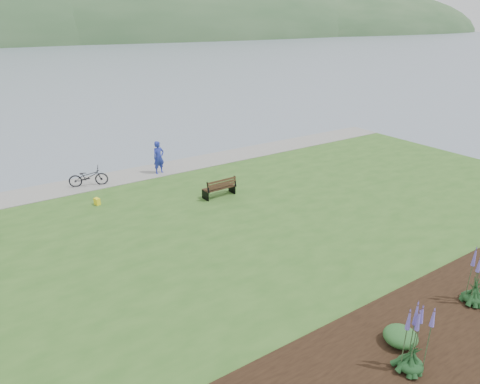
# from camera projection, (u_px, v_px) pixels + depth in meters

# --- Properties ---
(ground) EXTENTS (600.00, 600.00, 0.00)m
(ground) POSITION_uv_depth(u_px,v_px,m) (218.00, 225.00, 18.17)
(ground) COLOR slate
(ground) RESTS_ON ground
(lawn) EXTENTS (34.00, 20.00, 0.40)m
(lawn) POSITION_uv_depth(u_px,v_px,m) (244.00, 239.00, 16.55)
(lawn) COLOR #305B20
(lawn) RESTS_ON ground
(shoreline_path) EXTENTS (34.00, 2.20, 0.03)m
(shoreline_path) POSITION_uv_depth(u_px,v_px,m) (153.00, 171.00, 23.35)
(shoreline_path) COLOR gray
(shoreline_path) RESTS_ON lawn
(far_hillside) EXTENTS (580.00, 80.00, 38.00)m
(far_hillside) POSITION_uv_depth(u_px,v_px,m) (31.00, 42.00, 159.77)
(far_hillside) COLOR #2F532E
(far_hillside) RESTS_ON ground
(park_bench) EXTENTS (1.56, 0.67, 0.95)m
(park_bench) POSITION_uv_depth(u_px,v_px,m) (220.00, 187.00, 19.83)
(park_bench) COLOR #301E12
(park_bench) RESTS_ON lawn
(person) EXTENTS (0.83, 0.64, 2.09)m
(person) POSITION_uv_depth(u_px,v_px,m) (159.00, 155.00, 22.65)
(person) COLOR #222D9C
(person) RESTS_ON lawn
(bicycle_a) EXTENTS (1.18, 1.98, 0.98)m
(bicycle_a) POSITION_uv_depth(u_px,v_px,m) (88.00, 177.00, 21.12)
(bicycle_a) COLOR black
(bicycle_a) RESTS_ON lawn
(pannier) EXTENTS (0.25, 0.32, 0.31)m
(pannier) POSITION_uv_depth(u_px,v_px,m) (97.00, 201.00, 19.10)
(pannier) COLOR yellow
(pannier) RESTS_ON lawn
(echium_4) EXTENTS (0.62, 0.62, 2.23)m
(echium_4) POSITION_uv_depth(u_px,v_px,m) (415.00, 337.00, 9.74)
(echium_4) COLOR #123318
(echium_4) RESTS_ON garden_bed
(echium_5) EXTENTS (0.62, 0.62, 1.99)m
(echium_5) POSITION_uv_depth(u_px,v_px,m) (478.00, 277.00, 12.19)
(echium_5) COLOR #123318
(echium_5) RESTS_ON garden_bed
(shrub_0) EXTENTS (0.86, 0.86, 0.43)m
(shrub_0) POSITION_uv_depth(u_px,v_px,m) (400.00, 336.00, 10.83)
(shrub_0) COLOR #1E4C21
(shrub_0) RESTS_ON garden_bed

